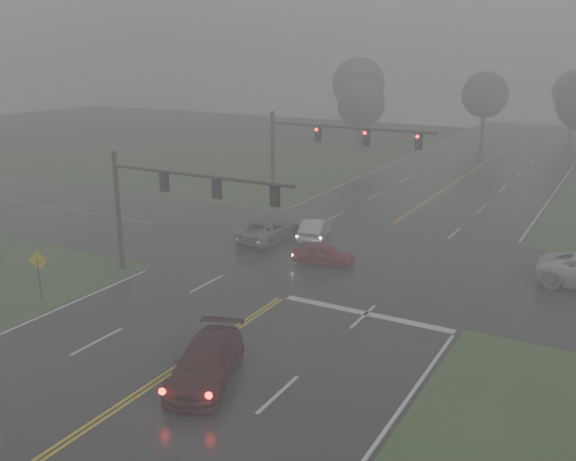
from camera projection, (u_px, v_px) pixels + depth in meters
The scene contains 15 objects.
ground at pixel (63, 445), 20.48m from camera, with size 180.00×180.00×0.00m, color #2A451D.
main_road at pixel (331, 265), 37.28m from camera, with size 18.00×160.00×0.02m, color black.
cross_street at pixel (345, 256), 38.96m from camera, with size 120.00×14.00×0.02m, color black.
stop_bar at pixel (366, 314), 30.47m from camera, with size 8.50×0.50×0.01m, color silver.
sedan_maroon at pixel (207, 381), 24.40m from camera, with size 2.13×5.24×1.52m, color black.
sedan_red at pixel (324, 264), 37.45m from camera, with size 1.45×3.61×1.23m, color maroon.
sedan_silver at pixel (315, 239), 42.35m from camera, with size 1.47×4.21×1.39m, color #B9BCC2.
car_grey at pixel (268, 241), 41.95m from camera, with size 2.43×5.27×1.46m, color slate.
signal_gantry_near at pixel (165, 195), 33.81m from camera, with size 11.33×0.30×6.77m.
signal_gantry_far at pixel (319, 144), 47.73m from camera, with size 13.01×0.38×7.50m.
sign_diamond_west at pixel (38, 266), 31.93m from camera, with size 1.04×0.27×2.54m.
tree_nw_a at pixel (361, 104), 77.46m from camera, with size 5.76×5.76×8.46m.
tree_n_mid at pixel (485, 95), 86.07m from camera, with size 6.20×6.20×9.11m.
tree_nw_b at pixel (358, 84), 90.20m from camera, with size 7.44×7.44×10.93m.
tree_n_far at pixel (575, 92), 90.70m from camera, with size 6.23×6.23×9.15m.
Camera 1 is at (14.95, -12.04, 12.25)m, focal length 40.00 mm.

